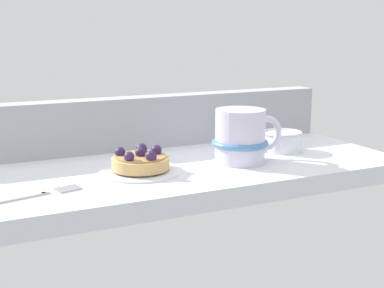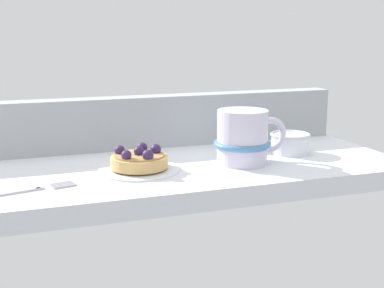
% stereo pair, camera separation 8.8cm
% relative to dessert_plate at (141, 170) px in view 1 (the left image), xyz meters
% --- Properties ---
extents(ground_plane, '(0.83, 0.34, 0.03)m').
position_rel_dessert_plate_xyz_m(ground_plane, '(0.06, 0.03, -0.02)').
color(ground_plane, silver).
extents(window_rail_back, '(0.82, 0.05, 0.10)m').
position_rel_dessert_plate_xyz_m(window_rail_back, '(0.06, 0.17, 0.05)').
color(window_rail_back, '#9EA3A8').
rests_on(window_rail_back, ground_plane).
extents(dessert_plate, '(0.14, 0.14, 0.01)m').
position_rel_dessert_plate_xyz_m(dessert_plate, '(0.00, 0.00, 0.00)').
color(dessert_plate, silver).
rests_on(dessert_plate, ground_plane).
extents(raspberry_tart, '(0.10, 0.10, 0.04)m').
position_rel_dessert_plate_xyz_m(raspberry_tart, '(0.00, 0.00, 0.02)').
color(raspberry_tart, tan).
rests_on(raspberry_tart, dessert_plate).
extents(coffee_mug, '(0.14, 0.10, 0.10)m').
position_rel_dessert_plate_xyz_m(coffee_mug, '(0.19, -0.01, 0.04)').
color(coffee_mug, silver).
rests_on(coffee_mug, ground_plane).
extents(dessert_fork, '(0.17, 0.05, 0.01)m').
position_rel_dessert_plate_xyz_m(dessert_fork, '(-0.20, -0.06, 0.00)').
color(dessert_fork, '#B7B7BC').
rests_on(dessert_fork, ground_plane).
extents(sugar_bowl, '(0.08, 0.08, 0.04)m').
position_rel_dessert_plate_xyz_m(sugar_bowl, '(0.30, 0.02, 0.02)').
color(sugar_bowl, silver).
rests_on(sugar_bowl, ground_plane).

